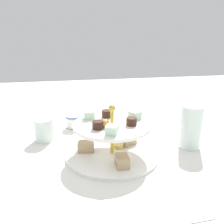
% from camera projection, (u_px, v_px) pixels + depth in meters
% --- Properties ---
extents(ground_plane, '(2.40, 2.40, 0.00)m').
position_uv_depth(ground_plane, '(112.00, 156.00, 0.77)').
color(ground_plane, silver).
extents(tiered_serving_stand, '(0.28, 0.28, 0.16)m').
position_uv_depth(tiered_serving_stand, '(112.00, 141.00, 0.75)').
color(tiered_serving_stand, white).
rests_on(tiered_serving_stand, ground_plane).
extents(water_glass_tall_right, '(0.07, 0.07, 0.14)m').
position_uv_depth(water_glass_tall_right, '(191.00, 127.00, 0.81)').
color(water_glass_tall_right, silver).
rests_on(water_glass_tall_right, ground_plane).
extents(water_glass_short_left, '(0.06, 0.06, 0.08)m').
position_uv_depth(water_glass_short_left, '(44.00, 130.00, 0.87)').
color(water_glass_short_left, silver).
rests_on(water_glass_short_left, ground_plane).
extents(teacup_with_saucer, '(0.09, 0.09, 0.05)m').
position_uv_depth(teacup_with_saucer, '(74.00, 122.00, 0.98)').
color(teacup_with_saucer, white).
rests_on(teacup_with_saucer, ground_plane).
extents(butter_knife_left, '(0.02, 0.17, 0.00)m').
position_uv_depth(butter_knife_left, '(175.00, 223.00, 0.50)').
color(butter_knife_left, silver).
rests_on(butter_knife_left, ground_plane).
extents(butter_knife_right, '(0.05, 0.17, 0.00)m').
position_uv_depth(butter_knife_right, '(129.00, 121.00, 1.05)').
color(butter_knife_right, silver).
rests_on(butter_knife_right, ground_plane).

